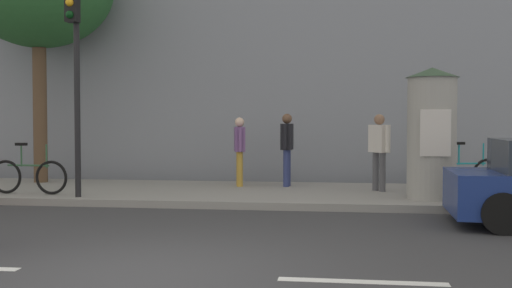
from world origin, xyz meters
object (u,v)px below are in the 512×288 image
at_px(bicycle_leaning, 465,173).
at_px(pedestrian_near_pole, 240,146).
at_px(pedestrian_with_backpack, 287,144).
at_px(pedestrian_with_bag, 379,145).
at_px(poster_column, 432,132).
at_px(bicycle_upright, 28,176).
at_px(traffic_light, 74,55).

bearing_deg(bicycle_leaning, pedestrian_near_pole, 176.14).
relative_size(pedestrian_with_backpack, pedestrian_with_bag, 1.01).
height_order(poster_column, bicycle_upright, poster_column).
bearing_deg(pedestrian_with_bag, pedestrian_near_pole, 168.97).
distance_m(traffic_light, pedestrian_near_pole, 4.38).
distance_m(pedestrian_near_pole, bicycle_leaning, 5.17).
bearing_deg(traffic_light, bicycle_leaning, 15.84).
height_order(pedestrian_with_backpack, bicycle_upright, pedestrian_with_backpack).
distance_m(pedestrian_with_backpack, bicycle_leaning, 4.08).
height_order(pedestrian_with_backpack, pedestrian_with_bag, pedestrian_with_backpack).
height_order(pedestrian_with_bag, bicycle_leaning, pedestrian_with_bag).
bearing_deg(poster_column, pedestrian_with_backpack, 147.53).
relative_size(poster_column, pedestrian_with_bag, 1.54).
bearing_deg(pedestrian_near_pole, pedestrian_with_bag, -11.03).
xyz_separation_m(traffic_light, bicycle_upright, (-1.26, 0.44, -2.49)).
bearing_deg(traffic_light, pedestrian_with_backpack, 33.89).
distance_m(pedestrian_near_pole, bicycle_upright, 4.76).
relative_size(pedestrian_near_pole, bicycle_leaning, 0.95).
height_order(traffic_light, poster_column, traffic_light).
bearing_deg(poster_column, pedestrian_near_pole, 156.09).
distance_m(poster_column, pedestrian_with_backpack, 3.63).
xyz_separation_m(pedestrian_with_bag, bicycle_upright, (-7.42, -1.56, -0.62)).
xyz_separation_m(pedestrian_near_pole, bicycle_upright, (-4.19, -2.19, -0.57)).
relative_size(traffic_light, poster_column, 1.63).
height_order(poster_column, pedestrian_near_pole, poster_column).
xyz_separation_m(traffic_light, pedestrian_with_backpack, (4.05, 2.72, -1.86)).
relative_size(traffic_light, bicycle_upright, 2.41).
distance_m(poster_column, pedestrian_with_bag, 1.58).
bearing_deg(bicycle_leaning, bicycle_upright, -168.81).
height_order(pedestrian_with_bag, bicycle_upright, pedestrian_with_bag).
distance_m(traffic_light, pedestrian_with_backpack, 5.23).
bearing_deg(pedestrian_near_pole, traffic_light, -138.06).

